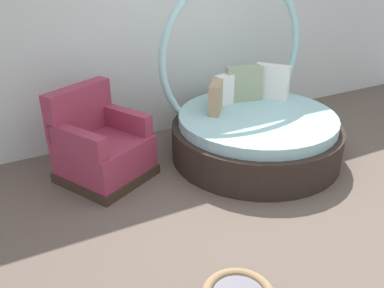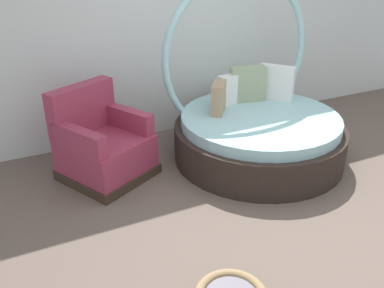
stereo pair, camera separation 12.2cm
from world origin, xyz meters
name	(u,v)px [view 2 (the right image)]	position (x,y,z in m)	size (l,w,h in m)	color
ground_plane	(290,214)	(0.00, 0.00, -0.01)	(8.00, 8.00, 0.02)	#66564C
back_wall	(186,18)	(0.00, 2.26, 1.40)	(8.00, 0.12, 2.79)	silver
round_daybed	(256,125)	(0.34, 1.13, 0.37)	(1.90, 1.90, 2.00)	#2D231E
red_armchair	(102,146)	(-1.34, 1.43, 0.33)	(1.08, 1.08, 0.94)	#38281E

